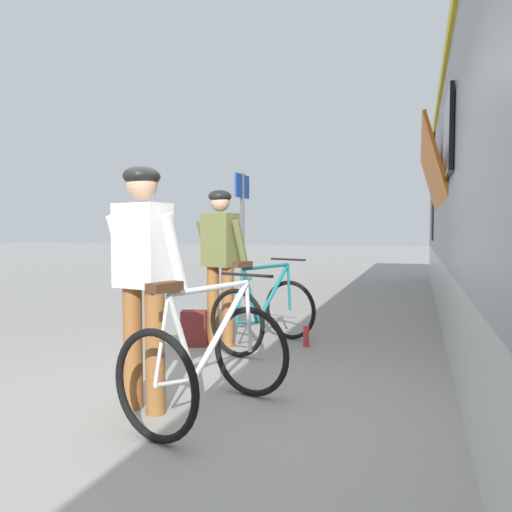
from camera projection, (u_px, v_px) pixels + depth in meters
ground_plane at (202, 413)px, 3.48m from camera, size 80.00×80.00×0.00m
cyclist_near_in_white at (143, 266)px, 3.48m from camera, size 0.65×0.40×1.76m
cyclist_far_in_olive at (220, 253)px, 5.49m from camera, size 0.66×0.43×1.76m
bicycle_near_white at (208, 360)px, 3.39m from camera, size 0.98×1.22×0.99m
bicycle_far_teal at (265, 312)px, 5.42m from camera, size 1.01×1.24×0.99m
backpack_on_platform at (194, 328)px, 5.50m from camera, size 0.32×0.26×0.40m
water_bottle_near_the_bikes at (306, 336)px, 5.47m from camera, size 0.07×0.07×0.24m
water_bottle_by_the_backpack at (183, 337)px, 5.45m from camera, size 0.07×0.07×0.22m
platform_sign_post at (242, 214)px, 9.25m from camera, size 0.08×0.70×2.40m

